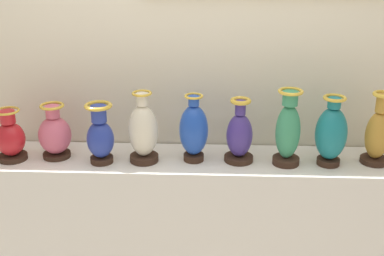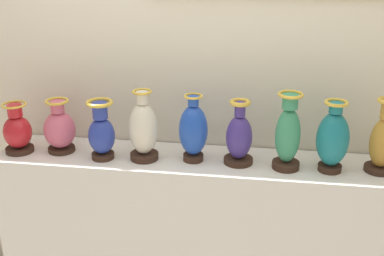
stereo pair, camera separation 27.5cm
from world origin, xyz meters
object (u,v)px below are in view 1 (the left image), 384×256
Objects in this scene: vase_ivory at (143,132)px; vase_indigo at (239,135)px; vase_rose at (55,135)px; vase_crimson at (10,138)px; vase_cobalt at (100,136)px; vase_ochre at (378,134)px; vase_jade at (288,131)px; vase_teal at (331,133)px; vase_sapphire at (194,131)px.

vase_ivory is 1.10× the size of vase_indigo.
vase_ivory is (0.50, -0.03, 0.04)m from vase_rose.
vase_ivory is (0.73, 0.01, 0.05)m from vase_crimson.
vase_ivory is at bearing 0.77° from vase_crimson.
vase_cobalt is 0.85× the size of vase_ivory.
vase_cobalt is at bearing -177.73° from vase_ochre.
vase_indigo is (1.02, -0.01, 0.02)m from vase_rose.
vase_jade is 1.08× the size of vase_teal.
vase_teal is (1.23, 0.03, 0.03)m from vase_cobalt.
vase_ochre is (1.99, 0.04, 0.04)m from vase_crimson.
vase_ivory is 1.00m from vase_teal.
vase_cobalt is at bearing -174.47° from vase_sapphire.
vase_ochre reaches higher than vase_rose.
vase_jade reaches higher than vase_sapphire.
vase_rose is 0.78× the size of vase_ivory.
vase_indigo is (0.75, 0.05, -0.00)m from vase_cobalt.
vase_ivory is at bearing -3.83° from vase_rose.
vase_sapphire reaches higher than vase_crimson.
vase_teal is at bearing -3.08° from vase_indigo.
vase_ochre is (0.48, 0.04, -0.02)m from vase_jade.
vase_crimson is 0.86× the size of vase_cobalt.
vase_jade is at bearing -179.48° from vase_teal.
vase_ivory reaches higher than vase_cobalt.
vase_teal reaches higher than vase_sapphire.
vase_ivory reaches higher than vase_teal.
vase_sapphire is 0.98× the size of vase_teal.
vase_ivory is at bearing -175.36° from vase_sapphire.
vase_ivory reaches higher than vase_indigo.
vase_rose is 0.82× the size of vase_sapphire.
vase_cobalt is 0.84× the size of vase_ochre.
vase_crimson is at bearing -169.56° from vase_rose.
vase_crimson is 1.73m from vase_teal.
vase_rose is at bearing 10.44° from vase_crimson.
vase_rose is 0.80× the size of vase_teal.
vase_ivory is (0.23, 0.03, 0.02)m from vase_cobalt.
vase_sapphire is at bearing 4.64° from vase_ivory.
vase_cobalt reaches higher than vase_rose.
vase_indigo is (0.52, 0.03, -0.02)m from vase_ivory.
vase_rose is at bearing 178.71° from vase_teal.
vase_rose is 1.27m from vase_jade.
vase_ochre is (0.74, 0.01, 0.02)m from vase_indigo.
vase_indigo is at bearing 1.62° from vase_crimson.
vase_ivory is 0.27m from vase_sapphire.
vase_cobalt is 0.50m from vase_sapphire.
vase_cobalt is 0.23m from vase_ivory.
vase_crimson is at bearing -178.18° from vase_sapphire.
vase_rose is at bearing 179.98° from vase_ochre.
vase_teal is 0.26m from vase_ochre.
vase_indigo is 0.26m from vase_jade.
vase_crimson is 0.73× the size of vase_ivory.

